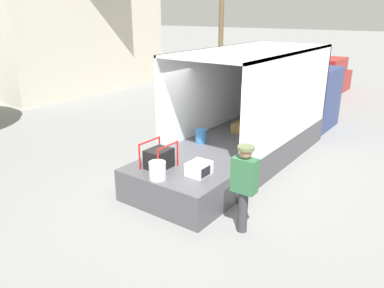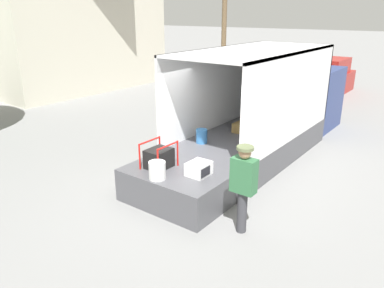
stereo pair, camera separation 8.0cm
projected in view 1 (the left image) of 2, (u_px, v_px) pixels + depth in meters
name	position (u px, v px, depth m)	size (l,w,h in m)	color
ground_plane	(195.00, 190.00, 8.44)	(160.00, 160.00, 0.00)	gray
box_truck	(278.00, 113.00, 11.42)	(7.33, 2.25, 2.90)	navy
tailgate_deck	(176.00, 187.00, 7.79)	(1.40, 2.13, 0.70)	#4C4C51
microwave	(199.00, 169.00, 7.46)	(0.46, 0.40, 0.27)	white
portable_generator	(160.00, 158.00, 7.81)	(0.66, 0.54, 0.56)	black
orange_bucket	(157.00, 171.00, 7.26)	(0.33, 0.33, 0.35)	silver
worker_person	(244.00, 181.00, 6.53)	(0.30, 0.44, 1.65)	#38383D
pickup_truck_red	(318.00, 80.00, 17.94)	(4.90, 1.87, 1.69)	maroon
house_backdrop	(50.00, 4.00, 19.32)	(9.23, 7.85, 8.14)	beige
utility_pole	(222.00, 8.00, 20.70)	(1.80, 0.28, 7.68)	brown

